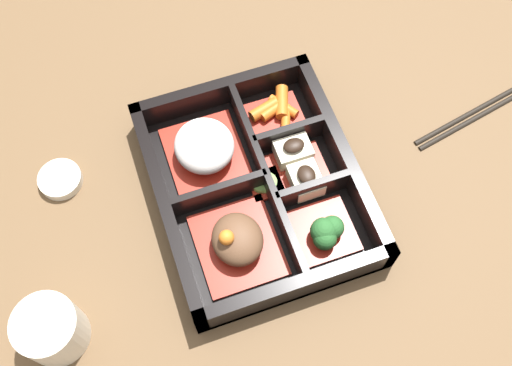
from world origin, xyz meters
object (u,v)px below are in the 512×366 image
at_px(tea_cup, 51,329).
at_px(sauce_dish, 60,179).
at_px(chopsticks, 482,110).
at_px(bowl_rice, 204,147).

xyz_separation_m(tea_cup, sauce_dish, (0.18, -0.04, -0.02)).
relative_size(tea_cup, sauce_dish, 1.30).
relative_size(chopsticks, sauce_dish, 3.93).
distance_m(tea_cup, sauce_dish, 0.19).
bearing_deg(chopsticks, sauce_dish, 81.51).
xyz_separation_m(bowl_rice, tea_cup, (-0.15, 0.21, 0.00)).
relative_size(bowl_rice, sauce_dish, 1.99).
bearing_deg(sauce_dish, tea_cup, 168.02).
height_order(tea_cup, chopsticks, tea_cup).
bearing_deg(tea_cup, bowl_rice, -54.40).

